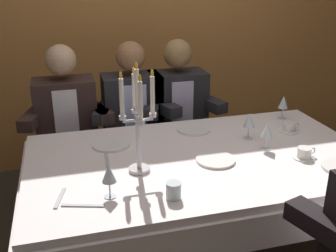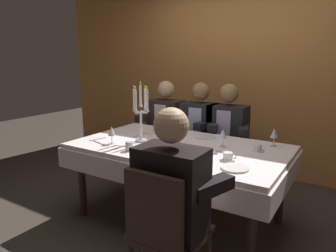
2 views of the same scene
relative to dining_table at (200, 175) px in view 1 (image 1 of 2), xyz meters
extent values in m
cube|color=#CB8440|center=(0.00, 1.66, 0.73)|extent=(6.00, 0.12, 2.70)
cube|color=white|center=(0.00, 0.00, 0.10)|extent=(1.90, 1.10, 0.04)
cube|color=white|center=(0.00, 0.00, -0.01)|extent=(1.94, 1.14, 0.18)
cylinder|color=#34231E|center=(-0.83, 0.43, -0.27)|extent=(0.07, 0.07, 0.70)
cylinder|color=#34231E|center=(0.83, 0.43, -0.27)|extent=(0.07, 0.07, 0.70)
cylinder|color=silver|center=(-0.37, -0.09, 0.13)|extent=(0.11, 0.11, 0.02)
cylinder|color=silver|center=(-0.37, -0.09, 0.28)|extent=(0.02, 0.02, 0.28)
cylinder|color=silver|center=(-0.37, -0.09, 0.46)|extent=(0.04, 0.04, 0.02)
cylinder|color=white|center=(-0.37, -0.09, 0.56)|extent=(0.02, 0.02, 0.18)
ellipsoid|color=yellow|center=(-0.37, -0.09, 0.67)|extent=(0.02, 0.02, 0.03)
cylinder|color=silver|center=(-0.33, -0.09, 0.40)|extent=(0.07, 0.01, 0.01)
cylinder|color=silver|center=(-0.29, -0.09, 0.42)|extent=(0.04, 0.04, 0.02)
cylinder|color=white|center=(-0.29, -0.09, 0.52)|extent=(0.02, 0.02, 0.18)
ellipsoid|color=yellow|center=(-0.29, -0.09, 0.63)|extent=(0.02, 0.02, 0.03)
cylinder|color=silver|center=(-0.37, -0.05, 0.40)|extent=(0.01, 0.07, 0.01)
cylinder|color=silver|center=(-0.37, -0.01, 0.42)|extent=(0.04, 0.04, 0.02)
cylinder|color=white|center=(-0.37, -0.01, 0.52)|extent=(0.02, 0.02, 0.18)
ellipsoid|color=yellow|center=(-0.37, -0.01, 0.63)|extent=(0.02, 0.02, 0.03)
cylinder|color=silver|center=(-0.40, -0.09, 0.40)|extent=(0.07, 0.01, 0.01)
cylinder|color=silver|center=(-0.44, -0.09, 0.42)|extent=(0.04, 0.04, 0.02)
cylinder|color=white|center=(-0.44, -0.09, 0.52)|extent=(0.02, 0.02, 0.18)
ellipsoid|color=yellow|center=(-0.44, -0.09, 0.63)|extent=(0.02, 0.02, 0.03)
cylinder|color=silver|center=(-0.37, -0.12, 0.40)|extent=(0.01, 0.08, 0.01)
cylinder|color=silver|center=(-0.37, -0.16, 0.42)|extent=(0.04, 0.04, 0.02)
cylinder|color=white|center=(-0.37, -0.16, 0.52)|extent=(0.02, 0.02, 0.18)
ellipsoid|color=yellow|center=(-0.37, -0.16, 0.63)|extent=(0.02, 0.02, 0.03)
cylinder|color=white|center=(-0.46, 0.27, 0.13)|extent=(0.22, 0.22, 0.01)
cylinder|color=white|center=(0.05, -0.08, 0.13)|extent=(0.21, 0.21, 0.01)
cylinder|color=white|center=(0.08, 0.37, 0.13)|extent=(0.22, 0.22, 0.01)
cylinder|color=silver|center=(0.36, 0.15, 0.12)|extent=(0.06, 0.06, 0.00)
cylinder|color=silver|center=(0.36, 0.15, 0.16)|extent=(0.01, 0.01, 0.07)
cone|color=silver|center=(0.36, 0.15, 0.24)|extent=(0.07, 0.07, 0.08)
cylinder|color=silver|center=(0.39, -0.02, 0.12)|extent=(0.06, 0.06, 0.00)
cylinder|color=silver|center=(0.39, -0.02, 0.16)|extent=(0.01, 0.01, 0.07)
cone|color=silver|center=(0.39, -0.02, 0.24)|extent=(0.07, 0.07, 0.08)
cylinder|color=#E0D172|center=(0.39, -0.02, 0.22)|extent=(0.04, 0.04, 0.03)
cylinder|color=silver|center=(0.74, 0.41, 0.12)|extent=(0.06, 0.06, 0.00)
cylinder|color=silver|center=(0.74, 0.41, 0.16)|extent=(0.01, 0.01, 0.07)
cone|color=silver|center=(0.74, 0.41, 0.24)|extent=(0.07, 0.07, 0.08)
cylinder|color=maroon|center=(0.74, 0.41, 0.22)|extent=(0.04, 0.04, 0.03)
cylinder|color=silver|center=(-0.55, -0.30, 0.12)|extent=(0.06, 0.06, 0.00)
cylinder|color=silver|center=(-0.55, -0.30, 0.16)|extent=(0.01, 0.01, 0.07)
cone|color=silver|center=(-0.55, -0.30, 0.24)|extent=(0.07, 0.07, 0.08)
cylinder|color=#E0D172|center=(-0.55, -0.30, 0.22)|extent=(0.04, 0.04, 0.03)
cylinder|color=silver|center=(-0.27, -0.38, 0.16)|extent=(0.07, 0.07, 0.08)
cylinder|color=white|center=(0.66, 0.19, 0.12)|extent=(0.12, 0.12, 0.01)
cylinder|color=white|center=(0.66, 0.19, 0.15)|extent=(0.08, 0.08, 0.05)
torus|color=white|center=(0.71, 0.19, 0.15)|extent=(0.04, 0.01, 0.04)
cylinder|color=white|center=(0.54, -0.17, 0.12)|extent=(0.12, 0.12, 0.01)
cylinder|color=white|center=(0.54, -0.17, 0.15)|extent=(0.08, 0.08, 0.05)
torus|color=white|center=(0.59, -0.17, 0.15)|extent=(0.04, 0.01, 0.04)
cube|color=#B7B7BC|center=(-0.51, 0.08, 0.12)|extent=(0.03, 0.17, 0.01)
cube|color=#B7B7BC|center=(-0.77, -0.25, 0.12)|extent=(0.06, 0.17, 0.01)
cube|color=#B7B7BC|center=(-0.67, -0.34, 0.12)|extent=(0.19, 0.07, 0.01)
cylinder|color=#34231E|center=(-0.88, 0.70, -0.41)|extent=(0.04, 0.04, 0.42)
cylinder|color=#34231E|center=(-0.52, 0.70, -0.41)|extent=(0.04, 0.04, 0.42)
cylinder|color=#34231E|center=(-0.88, 1.06, -0.41)|extent=(0.04, 0.04, 0.42)
cylinder|color=#34231E|center=(-0.52, 1.06, -0.41)|extent=(0.04, 0.04, 0.42)
cube|color=#34231E|center=(-0.70, 0.88, -0.18)|extent=(0.42, 0.42, 0.04)
cube|color=#34231E|center=(-0.70, 1.07, 0.06)|extent=(0.38, 0.04, 0.44)
cube|color=#322220|center=(-0.70, 0.88, 0.11)|extent=(0.42, 0.26, 0.54)
cube|color=silver|center=(-0.70, 0.75, 0.14)|extent=(0.16, 0.01, 0.40)
sphere|color=tan|center=(-0.70, 0.88, 0.51)|extent=(0.21, 0.21, 0.21)
cube|color=#322220|center=(-0.92, 0.78, 0.15)|extent=(0.19, 0.34, 0.08)
cube|color=#322220|center=(-0.48, 0.78, 0.15)|extent=(0.19, 0.34, 0.08)
cylinder|color=#34231E|center=(-0.41, 0.70, -0.41)|extent=(0.04, 0.04, 0.42)
cylinder|color=#34231E|center=(-0.05, 0.70, -0.41)|extent=(0.04, 0.04, 0.42)
cylinder|color=#34231E|center=(-0.41, 1.06, -0.41)|extent=(0.04, 0.04, 0.42)
cylinder|color=#34231E|center=(-0.05, 1.06, -0.41)|extent=(0.04, 0.04, 0.42)
cube|color=#34231E|center=(-0.23, 0.88, -0.18)|extent=(0.42, 0.42, 0.04)
cube|color=#34231E|center=(-0.23, 1.07, 0.06)|extent=(0.38, 0.04, 0.44)
cube|color=black|center=(-0.23, 0.88, 0.11)|extent=(0.42, 0.26, 0.54)
cube|color=#B8C6F1|center=(-0.23, 0.75, 0.14)|extent=(0.16, 0.01, 0.40)
sphere|color=#9B6946|center=(-0.23, 0.88, 0.51)|extent=(0.21, 0.21, 0.21)
cube|color=black|center=(-0.45, 0.78, 0.15)|extent=(0.19, 0.34, 0.08)
cube|color=black|center=(-0.01, 0.78, 0.15)|extent=(0.19, 0.34, 0.08)
cylinder|color=#34231E|center=(-0.06, 0.70, -0.41)|extent=(0.04, 0.04, 0.42)
cylinder|color=#34231E|center=(0.30, 0.70, -0.41)|extent=(0.04, 0.04, 0.42)
cylinder|color=#34231E|center=(-0.06, 1.06, -0.41)|extent=(0.04, 0.04, 0.42)
cylinder|color=#34231E|center=(0.30, 1.06, -0.41)|extent=(0.04, 0.04, 0.42)
cube|color=#34231E|center=(0.12, 0.88, -0.18)|extent=(0.42, 0.42, 0.04)
cube|color=#34231E|center=(0.12, 1.07, 0.06)|extent=(0.38, 0.04, 0.44)
cube|color=black|center=(0.12, 0.88, 0.11)|extent=(0.42, 0.26, 0.54)
cube|color=#BAB0D8|center=(0.12, 0.75, 0.14)|extent=(0.16, 0.01, 0.40)
sphere|color=#977145|center=(0.12, 0.88, 0.51)|extent=(0.21, 0.21, 0.21)
cube|color=black|center=(-0.10, 0.78, 0.15)|extent=(0.19, 0.34, 0.08)
cube|color=black|center=(0.34, 0.78, 0.15)|extent=(0.19, 0.34, 0.08)
cube|color=black|center=(0.23, -0.78, 0.15)|extent=(0.19, 0.34, 0.08)
camera|label=1|loc=(-0.71, -1.89, 1.09)|focal=42.84mm
camera|label=2|loc=(1.37, -2.37, 0.89)|focal=33.28mm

